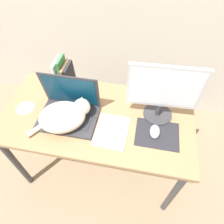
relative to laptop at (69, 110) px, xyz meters
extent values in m
plane|color=#847056|center=(0.18, -0.30, -0.79)|extent=(12.00, 12.00, 0.00)
cube|color=#93704C|center=(0.18, 0.03, -0.07)|extent=(1.27, 0.65, 0.03)
cylinder|color=#38383D|center=(-0.41, -0.25, -0.44)|extent=(0.04, 0.04, 0.71)
cylinder|color=#38383D|center=(0.76, -0.25, -0.44)|extent=(0.04, 0.04, 0.71)
cylinder|color=#38383D|center=(-0.41, 0.30, -0.44)|extent=(0.04, 0.04, 0.71)
cylinder|color=#38383D|center=(0.76, 0.30, -0.44)|extent=(0.04, 0.04, 0.71)
cube|color=#2D2D33|center=(0.00, -0.04, -0.04)|extent=(0.37, 0.26, 0.02)
cube|color=#28282D|center=(0.00, -0.05, -0.03)|extent=(0.31, 0.14, 0.00)
cube|color=#2D2D33|center=(0.00, 0.08, 0.10)|extent=(0.37, 0.04, 0.26)
cube|color=#0A334C|center=(0.00, 0.08, 0.09)|extent=(0.34, 0.03, 0.23)
ellipsoid|color=beige|center=(-0.01, -0.08, 0.02)|extent=(0.35, 0.32, 0.14)
sphere|color=beige|center=(0.09, 0.00, 0.05)|extent=(0.11, 0.11, 0.11)
cone|color=beige|center=(0.09, 0.03, 0.09)|extent=(0.04, 0.04, 0.03)
cone|color=beige|center=(0.11, -0.02, 0.09)|extent=(0.04, 0.04, 0.03)
cylinder|color=beige|center=(-0.16, -0.16, -0.03)|extent=(0.11, 0.13, 0.03)
cylinder|color=#333338|center=(0.57, 0.11, -0.05)|extent=(0.19, 0.19, 0.01)
cylinder|color=#333338|center=(0.57, 0.11, 0.00)|extent=(0.04, 0.04, 0.09)
cube|color=#B2B2B7|center=(0.57, 0.11, 0.19)|extent=(0.43, 0.04, 0.30)
cube|color=silver|center=(0.57, 0.10, 0.19)|extent=(0.40, 0.02, 0.26)
cube|color=#232328|center=(0.57, -0.04, -0.05)|extent=(0.27, 0.21, 0.00)
ellipsoid|color=#99999E|center=(0.56, -0.04, -0.03)|extent=(0.06, 0.10, 0.03)
cube|color=white|center=(-0.14, 0.25, 0.06)|extent=(0.03, 0.15, 0.24)
cube|color=#387A42|center=(-0.11, 0.25, 0.08)|extent=(0.03, 0.12, 0.26)
cube|color=olive|center=(-0.09, 0.25, 0.05)|extent=(0.02, 0.15, 0.21)
cube|color=#232328|center=(-0.07, 0.25, 0.05)|extent=(0.04, 0.14, 0.21)
cube|color=silver|center=(0.29, -0.08, -0.05)|extent=(0.21, 0.25, 0.01)
cylinder|color=silver|center=(-0.32, 0.00, -0.05)|extent=(0.12, 0.12, 0.00)
camera|label=1|loc=(0.43, -0.76, 0.98)|focal=32.00mm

